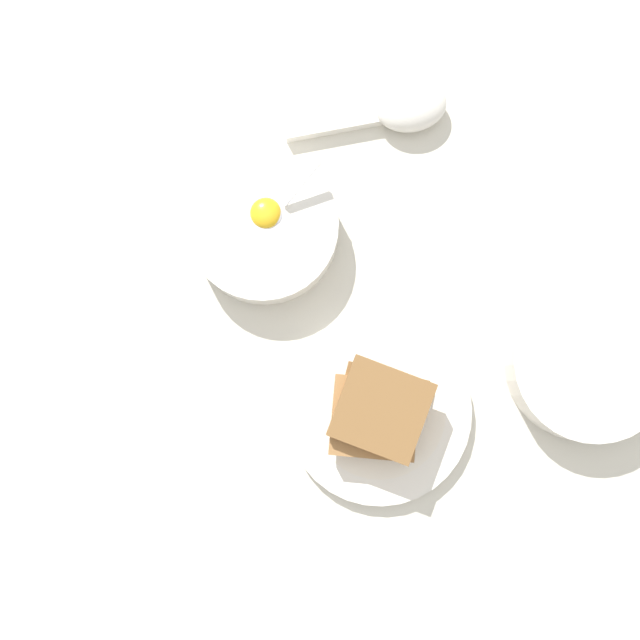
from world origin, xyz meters
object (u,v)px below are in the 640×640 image
object	(u,v)px
toast_plate	(376,412)
toast_sandwich	(377,413)
egg_bowl	(264,228)
congee_bowl	(588,363)
soup_spoon	(398,110)

from	to	relation	value
toast_plate	toast_sandwich	world-z (taller)	toast_sandwich
egg_bowl	toast_plate	xyz separation A→B (m)	(-0.21, -0.07, -0.02)
toast_sandwich	congee_bowl	xyz separation A→B (m)	(0.00, -0.22, -0.02)
egg_bowl	toast_sandwich	distance (m)	0.22
toast_plate	congee_bowl	size ratio (longest dim) A/B	1.19
egg_bowl	toast_sandwich	xyz separation A→B (m)	(-0.21, -0.07, 0.02)
soup_spoon	congee_bowl	world-z (taller)	congee_bowl
toast_sandwich	congee_bowl	world-z (taller)	toast_sandwich
toast_sandwich	soup_spoon	distance (m)	0.32
egg_bowl	toast_plate	world-z (taller)	egg_bowl
toast_plate	soup_spoon	distance (m)	0.32
soup_spoon	egg_bowl	bearing A→B (deg)	119.47
toast_plate	toast_sandwich	distance (m)	0.03
toast_plate	toast_sandwich	bearing A→B (deg)	70.76
soup_spoon	congee_bowl	xyz separation A→B (m)	(-0.30, -0.12, 0.01)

